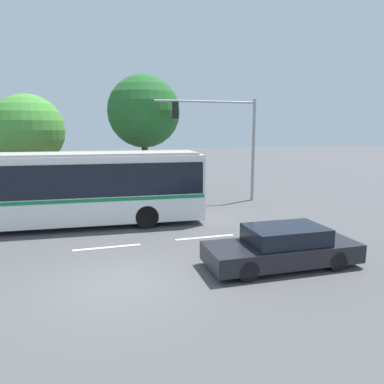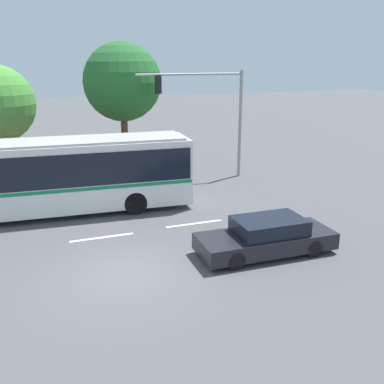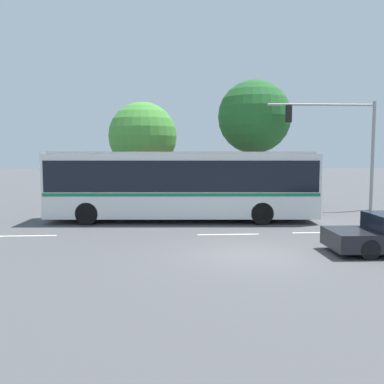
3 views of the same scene
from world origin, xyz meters
The scene contains 9 objects.
ground_plane centered at (0.00, 0.00, 0.00)m, with size 140.00×140.00×0.00m, color #4C4C4F.
city_bus centered at (-1.85, 6.76, 1.83)m, with size 12.41×3.24×3.22m.
traffic_light_pole centered at (7.17, 9.84, 4.08)m, with size 5.99×0.24×5.95m.
flowering_hedge centered at (-0.17, 11.49, 0.64)m, with size 9.10×1.46×1.31m.
street_tree_left centered at (-3.99, 13.79, 4.16)m, with size 4.22×4.22×6.28m.
street_tree_centre centered at (2.71, 12.44, 5.27)m, with size 4.35×4.35×7.46m.
lane_stripe_near centered at (-0.18, 3.27, 0.01)m, with size 2.40×0.16×0.01m, color silver.
lane_stripe_mid centered at (-8.00, 3.48, 0.01)m, with size 2.40×0.16×0.01m, color silver.
lane_stripe_far centered at (3.60, 3.42, 0.01)m, with size 2.40×0.16×0.01m, color silver.
Camera 3 is at (-2.62, -12.94, 3.20)m, focal length 39.90 mm.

